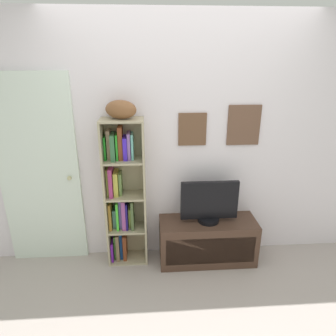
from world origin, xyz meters
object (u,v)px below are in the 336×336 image
(bookshelf, at_px, (122,195))
(television, at_px, (209,203))
(door, at_px, (40,174))
(football, at_px, (121,110))
(tv_stand, at_px, (207,241))

(bookshelf, relative_size, television, 2.64)
(bookshelf, bearing_deg, door, 174.66)
(football, distance_m, television, 1.27)
(bookshelf, bearing_deg, tv_stand, -6.17)
(bookshelf, relative_size, football, 5.14)
(bookshelf, distance_m, tv_stand, 1.03)
(television, height_order, door, door)
(bookshelf, xyz_separation_m, door, (-0.81, 0.08, 0.22))
(door, bearing_deg, television, -5.73)
(television, bearing_deg, football, 175.50)
(football, xyz_separation_m, television, (0.84, -0.07, -0.94))
(football, relative_size, tv_stand, 0.30)
(bookshelf, bearing_deg, television, -6.09)
(football, distance_m, tv_stand, 1.63)
(bookshelf, bearing_deg, football, -38.58)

